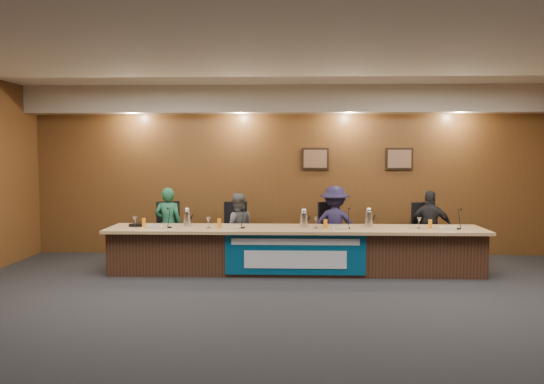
{
  "coord_description": "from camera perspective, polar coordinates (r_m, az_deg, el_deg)",
  "views": [
    {
      "loc": [
        -0.1,
        -6.2,
        1.97
      ],
      "look_at": [
        -0.38,
        2.41,
        1.33
      ],
      "focal_mm": 35.0,
      "sensor_mm": 36.0,
      "label": 1
    }
  ],
  "objects": [
    {
      "name": "office_chair_d",
      "position": [
        9.84,
        16.49,
        -4.61
      ],
      "size": [
        0.61,
        0.61,
        0.08
      ],
      "primitive_type": "cube",
      "rotation": [
        0.0,
        0.0,
        0.35
      ],
      "color": "black",
      "rests_on": "floor"
    },
    {
      "name": "juice_glass_b",
      "position": [
        8.65,
        -5.7,
        -3.35
      ],
      "size": [
        0.06,
        0.06,
        0.15
      ],
      "primitive_type": "cylinder",
      "color": "orange",
      "rests_on": "dais_top"
    },
    {
      "name": "nameplate_c",
      "position": [
        8.42,
        7.42,
        -3.79
      ],
      "size": [
        0.24,
        0.08,
        0.1
      ],
      "primitive_type": "cube",
      "rotation": [
        0.31,
        0.0,
        0.0
      ],
      "color": "white",
      "rests_on": "dais_top"
    },
    {
      "name": "wall_photo_right",
      "position": [
        10.39,
        13.53,
        3.49
      ],
      "size": [
        0.52,
        0.04,
        0.42
      ],
      "primitive_type": "cube",
      "color": "black",
      "rests_on": "wall_back"
    },
    {
      "name": "water_glass_c",
      "position": [
        8.58,
        4.73,
        -3.31
      ],
      "size": [
        0.08,
        0.08,
        0.18
      ],
      "primitive_type": "cylinder",
      "color": "silver",
      "rests_on": "dais_top"
    },
    {
      "name": "panelist_b",
      "position": [
        9.45,
        -3.76,
        -3.91
      ],
      "size": [
        0.69,
        0.58,
        1.25
      ],
      "primitive_type": "imported",
      "rotation": [
        0.0,
        0.0,
        3.33
      ],
      "color": "#525358",
      "rests_on": "floor"
    },
    {
      "name": "carafe_right",
      "position": [
        8.79,
        10.37,
        -2.92
      ],
      "size": [
        0.12,
        0.12,
        0.26
      ],
      "primitive_type": "cylinder",
      "color": "silver",
      "rests_on": "dais_top"
    },
    {
      "name": "microphone_b",
      "position": [
        8.57,
        -3.16,
        -3.85
      ],
      "size": [
        0.07,
        0.07,
        0.02
      ],
      "primitive_type": "cylinder",
      "color": "black",
      "rests_on": "dais_top"
    },
    {
      "name": "dais_body",
      "position": [
        8.75,
        2.48,
        -6.4
      ],
      "size": [
        6.0,
        0.8,
        0.7
      ],
      "primitive_type": "cube",
      "color": "#412518",
      "rests_on": "floor"
    },
    {
      "name": "banner_text_lower",
      "position": [
        8.34,
        2.52,
        -7.28
      ],
      "size": [
        1.6,
        0.01,
        0.28
      ],
      "primitive_type": "cube",
      "color": "silver",
      "rests_on": "banner"
    },
    {
      "name": "wall_back",
      "position": [
        10.21,
        2.4,
        2.19
      ],
      "size": [
        10.0,
        0.04,
        3.2
      ],
      "primitive_type": "cube",
      "color": "#593619",
      "rests_on": "floor"
    },
    {
      "name": "office_chair_a",
      "position": [
        9.76,
        -10.95,
        -4.58
      ],
      "size": [
        0.61,
        0.61,
        0.08
      ],
      "primitive_type": "cube",
      "rotation": [
        0.0,
        0.0,
        0.34
      ],
      "color": "black",
      "rests_on": "floor"
    },
    {
      "name": "soffit",
      "position": [
        10.0,
        2.44,
        9.89
      ],
      "size": [
        10.0,
        0.5,
        0.5
      ],
      "primitive_type": "cube",
      "color": "beige",
      "rests_on": "wall_back"
    },
    {
      "name": "panelist_d",
      "position": [
        9.72,
        16.66,
        -3.7
      ],
      "size": [
        0.82,
        0.53,
        1.3
      ],
      "primitive_type": "imported",
      "rotation": [
        0.0,
        0.0,
        2.84
      ],
      "color": "black",
      "rests_on": "floor"
    },
    {
      "name": "banner_text_upper",
      "position": [
        8.29,
        2.52,
        -5.38
      ],
      "size": [
        2.0,
        0.01,
        0.1
      ],
      "primitive_type": "cube",
      "color": "silver",
      "rests_on": "banner"
    },
    {
      "name": "carafe_mid",
      "position": [
        8.7,
        3.45,
        -3.0
      ],
      "size": [
        0.13,
        0.13,
        0.24
      ],
      "primitive_type": "cylinder",
      "color": "silver",
      "rests_on": "dais_top"
    },
    {
      "name": "carafe_left",
      "position": [
        8.88,
        -9.12,
        -2.85
      ],
      "size": [
        0.12,
        0.12,
        0.25
      ],
      "primitive_type": "cylinder",
      "color": "silver",
      "rests_on": "dais_top"
    },
    {
      "name": "speakerphone",
      "position": [
        9.06,
        -14.17,
        -3.44
      ],
      "size": [
        0.32,
        0.32,
        0.05
      ],
      "primitive_type": "cylinder",
      "color": "black",
      "rests_on": "dais_top"
    },
    {
      "name": "juice_glass_d",
      "position": [
        8.86,
        16.65,
        -3.34
      ],
      "size": [
        0.06,
        0.06,
        0.15
      ],
      "primitive_type": "cylinder",
      "color": "orange",
      "rests_on": "dais_top"
    },
    {
      "name": "nameplate_b",
      "position": [
        8.45,
        -4.51,
        -3.73
      ],
      "size": [
        0.24,
        0.08,
        0.1
      ],
      "primitive_type": "cube",
      "rotation": [
        0.31,
        0.0,
        0.0
      ],
      "color": "white",
      "rests_on": "dais_top"
    },
    {
      "name": "floor",
      "position": [
        6.51,
        2.72,
        -13.36
      ],
      "size": [
        10.0,
        10.0,
        0.0
      ],
      "primitive_type": "plane",
      "color": "black",
      "rests_on": "ground"
    },
    {
      "name": "microphone_d",
      "position": [
        8.95,
        19.41,
        -3.75
      ],
      "size": [
        0.07,
        0.07,
        0.02
      ],
      "primitive_type": "cylinder",
      "color": "black",
      "rests_on": "dais_top"
    },
    {
      "name": "banner",
      "position": [
        8.34,
        2.52,
        -6.72
      ],
      "size": [
        2.2,
        0.02,
        0.65
      ],
      "primitive_type": "cube",
      "color": "navy",
      "rests_on": "dais_body"
    },
    {
      "name": "wall_photo_left",
      "position": [
        10.18,
        4.67,
        3.58
      ],
      "size": [
        0.52,
        0.04,
        0.42
      ],
      "primitive_type": "cube",
      "color": "black",
      "rests_on": "wall_back"
    },
    {
      "name": "panelist_c",
      "position": [
        9.43,
        6.77,
        -3.55
      ],
      "size": [
        0.94,
        0.61,
        1.38
      ],
      "primitive_type": "imported",
      "rotation": [
        0.0,
        0.0,
        3.03
      ],
      "color": "#1D1839",
      "rests_on": "floor"
    },
    {
      "name": "microphone_c",
      "position": [
        8.62,
        8.2,
        -3.84
      ],
      "size": [
        0.07,
        0.07,
        0.02
      ],
      "primitive_type": "cylinder",
      "color": "black",
      "rests_on": "dais_top"
    },
    {
      "name": "water_glass_b",
      "position": [
        8.64,
        -6.86,
        -3.27
      ],
      "size": [
        0.08,
        0.08,
        0.18
      ],
      "primitive_type": "cylinder",
      "color": "silver",
      "rests_on": "dais_top"
    },
    {
      "name": "water_glass_a",
      "position": [
        8.95,
        -14.52,
        -3.11
      ],
      "size": [
        0.08,
        0.08,
        0.18
      ],
      "primitive_type": "cylinder",
      "color": "silver",
      "rests_on": "dais_top"
    },
    {
      "name": "ceiling",
      "position": [
        6.32,
        2.83,
        15.48
      ],
      "size": [
        10.0,
        8.0,
        0.04
      ],
      "primitive_type": "cube",
      "color": "silver",
      "rests_on": "wall_back"
    },
    {
      "name": "juice_glass_c",
      "position": [
        8.56,
        5.77,
        -3.44
      ],
      "size": [
        0.06,
        0.06,
        0.15
      ],
      "primitive_type": "cylinder",
      "color": "orange",
      "rests_on": "dais_top"
    },
    {
      "name": "water_glass_d",
      "position": [
        8.84,
        15.53,
        -3.23
      ],
      "size": [
        0.08,
        0.08,
        0.18
      ],
      "primitive_type": "cylinder",
      "color": "silver",
      "rests_on": "dais_top"
    },
    {
      "name": "office_chair_b",
      "position": [
        9.57,
        -3.7,
        -4.69
      ],
      "size": [
        0.59,
        0.59,
        0.08
      ],
      "primitive_type": "cube",
      "rotation": [
        0.0,
        0.0,
        0.28
      ],
      "color": "black",
      "rests_on": "floor"
    },
    {
      "name": "office_chair_c",
      "position": [
        9.56,
        6.71,
        -4.72
      ],
      "size": [
        0.63,
        0.63,
        0.08
      ],
      "primitive_type": "cube",
      "rotation": [
        0.0,
        0.0,
        0.39
      ],
      "color": "black",
      "rests_on": "floor"
    },
    {
      "name": "nameplate_a",
      "position": [
        8.67,
        -12.61,
        -3.62
      ],
      "size": [
        0.24,
        0.08,
        0.1
      ],
      "primitive_type": "cube",
      "rotation": [
        0.31,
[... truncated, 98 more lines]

